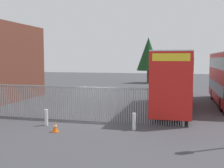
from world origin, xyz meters
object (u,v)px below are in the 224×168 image
bollard_near_left (46,117)px  bollard_center_front (134,122)px  traffic_cone_by_gate (55,127)px  double_decker_bus_near_gate (173,78)px

bollard_near_left → bollard_center_front: bearing=2.1°
traffic_cone_by_gate → double_decker_bus_near_gate: bearing=54.1°
double_decker_bus_near_gate → bollard_near_left: 10.08m
bollard_center_front → bollard_near_left: bearing=-177.9°
double_decker_bus_near_gate → bollard_near_left: size_ratio=11.38×
bollard_near_left → bollard_center_front: 5.19m
bollard_center_front → traffic_cone_by_gate: bollard_center_front is taller
double_decker_bus_near_gate → bollard_near_left: double_decker_bus_near_gate is taller
double_decker_bus_near_gate → bollard_near_left: bearing=-135.5°
double_decker_bus_near_gate → traffic_cone_by_gate: size_ratio=18.32×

